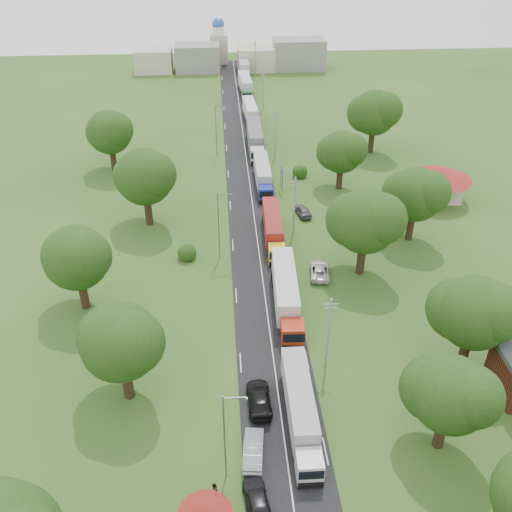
{
  "coord_description": "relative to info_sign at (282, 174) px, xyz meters",
  "views": [
    {
      "loc": [
        -5.05,
        -51.22,
        43.33
      ],
      "look_at": [
        -0.8,
        10.37,
        3.0
      ],
      "focal_mm": 40.0,
      "sensor_mm": 36.0,
      "label": 1
    }
  ],
  "objects": [
    {
      "name": "ground",
      "position": [
        -5.2,
        -35.0,
        -3.0
      ],
      "size": [
        260.0,
        260.0,
        0.0
      ],
      "primitive_type": "plane",
      "color": "#27511B",
      "rests_on": "ground"
    },
    {
      "name": "road",
      "position": [
        -5.2,
        -15.0,
        -3.0
      ],
      "size": [
        8.0,
        200.0,
        0.04
      ],
      "primitive_type": "cube",
      "color": "black",
      "rests_on": "ground"
    },
    {
      "name": "info_sign",
      "position": [
        0.0,
        0.0,
        0.0
      ],
      "size": [
        0.12,
        3.1,
        4.1
      ],
      "color": "slate",
      "rests_on": "ground"
    },
    {
      "name": "pole_1",
      "position": [
        0.3,
        -42.0,
        1.68
      ],
      "size": [
        1.6,
        0.24,
        9.0
      ],
      "color": "gray",
      "rests_on": "ground"
    },
    {
      "name": "pole_2",
      "position": [
        0.3,
        -14.0,
        1.68
      ],
      "size": [
        1.6,
        0.24,
        9.0
      ],
      "color": "gray",
      "rests_on": "ground"
    },
    {
      "name": "pole_3",
      "position": [
        0.3,
        14.0,
        1.68
      ],
      "size": [
        1.6,
        0.24,
        9.0
      ],
      "color": "gray",
      "rests_on": "ground"
    },
    {
      "name": "pole_4",
      "position": [
        0.3,
        42.0,
        1.68
      ],
      "size": [
        1.6,
        0.24,
        9.0
      ],
      "color": "gray",
      "rests_on": "ground"
    },
    {
      "name": "pole_5",
      "position": [
        0.3,
        70.0,
        1.68
      ],
      "size": [
        1.6,
        0.24,
        9.0
      ],
      "color": "gray",
      "rests_on": "ground"
    },
    {
      "name": "lamp_0",
      "position": [
        -10.55,
        -55.0,
        2.55
      ],
      "size": [
        2.03,
        0.22,
        10.0
      ],
      "color": "slate",
      "rests_on": "ground"
    },
    {
      "name": "lamp_1",
      "position": [
        -10.55,
        -20.0,
        2.55
      ],
      "size": [
        2.03,
        0.22,
        10.0
      ],
      "color": "slate",
      "rests_on": "ground"
    },
    {
      "name": "lamp_2",
      "position": [
        -10.55,
        15.0,
        2.55
      ],
      "size": [
        2.03,
        0.22,
        10.0
      ],
      "color": "slate",
      "rests_on": "ground"
    },
    {
      "name": "tree_2",
      "position": [
        8.79,
        -52.86,
        3.59
      ],
      "size": [
        8.0,
        8.0,
        10.1
      ],
      "color": "#382616",
      "rests_on": "ground"
    },
    {
      "name": "tree_3",
      "position": [
        14.79,
        -42.84,
        4.22
      ],
      "size": [
        8.8,
        8.8,
        11.07
      ],
      "color": "#382616",
      "rests_on": "ground"
    },
    {
      "name": "tree_4",
      "position": [
        7.79,
        -24.83,
        4.85
      ],
      "size": [
        9.6,
        9.6,
        12.05
      ],
      "color": "#382616",
      "rests_on": "ground"
    },
    {
      "name": "tree_5",
      "position": [
        16.79,
        -16.84,
        4.22
      ],
      "size": [
        8.8,
        8.8,
        11.07
      ],
      "color": "#382616",
      "rests_on": "ground"
    },
    {
      "name": "tree_6",
      "position": [
        9.79,
        0.14,
        3.59
      ],
      "size": [
        8.0,
        8.0,
        10.1
      ],
      "color": "#382616",
      "rests_on": "ground"
    },
    {
      "name": "tree_7",
      "position": [
        18.79,
        15.17,
        4.85
      ],
      "size": [
        9.6,
        9.6,
        12.05
      ],
      "color": "#382616",
      "rests_on": "ground"
    },
    {
      "name": "tree_10",
      "position": [
        -20.21,
        -44.84,
        4.22
      ],
      "size": [
        8.8,
        8.8,
        11.07
      ],
      "color": "#382616",
      "rests_on": "ground"
    },
    {
      "name": "tree_11",
      "position": [
        -27.21,
        -29.84,
        4.22
      ],
      "size": [
        8.8,
        8.8,
        11.07
      ],
      "color": "#382616",
      "rests_on": "ground"
    },
    {
      "name": "tree_12",
      "position": [
        -21.21,
        -9.83,
        4.85
      ],
      "size": [
        9.6,
        9.6,
        12.05
      ],
      "color": "#382616",
      "rests_on": "ground"
    },
    {
      "name": "tree_13",
      "position": [
        -29.21,
        10.16,
        4.22
      ],
      "size": [
        8.8,
        8.8,
        11.07
      ],
      "color": "#382616",
      "rests_on": "ground"
    },
    {
      "name": "house_cream",
      "position": [
        24.8,
        -5.0,
        0.64
      ],
      "size": [
        10.08,
        10.08,
        5.8
      ],
      "color": "#BEB79E",
      "rests_on": "ground"
    },
    {
      "name": "distant_town",
      "position": [
        -4.52,
        75.0,
        0.49
      ],
      "size": [
        52.0,
        8.0,
        8.0
      ],
      "color": "gray",
      "rests_on": "ground"
    },
    {
      "name": "church",
      "position": [
        -9.2,
        83.0,
        2.39
      ],
      "size": [
        5.0,
        5.0,
        12.3
      ],
      "color": "#BEB79E",
      "rests_on": "ground"
    },
    {
      "name": "truck_0",
      "position": [
        -3.54,
        -49.64,
        -0.97
      ],
      "size": [
        2.41,
        13.82,
        3.83
      ],
      "color": "silver",
      "rests_on": "ground"
    },
    {
      "name": "truck_1",
      "position": [
        -2.89,
        -31.89,
        -0.76
      ],
      "size": [
        3.13,
        15.31,
        4.23
      ],
      "color": "#A32812",
      "rests_on": "ground"
    },
    {
      "name": "truck_2",
      "position": [
        -2.98,
        -16.03,
        -1.0
      ],
      "size": [
        2.67,
        13.63,
        3.77
      ],
      "color": "yellow",
      "rests_on": "ground"
    },
    {
      "name": "truck_3",
      "position": [
        -3.03,
        1.98,
        -1.0
      ],
      "size": [
        2.35,
        13.61,
        3.78
      ],
      "color": "#1A28A0",
      "rests_on": "ground"
    },
    {
      "name": "truck_4",
      "position": [
        -3.29,
        17.97,
        -0.74
      ],
      "size": [
        2.77,
        15.4,
        4.27
      ],
      "color": "silver",
      "rests_on": "ground"
    },
    {
      "name": "truck_5",
      "position": [
        -3.17,
        33.68,
        -1.01
      ],
      "size": [
        2.87,
        13.61,
        3.76
      ],
      "color": "maroon",
      "rests_on": "ground"
    },
    {
      "name": "truck_6",
      "position": [
        -3.22,
        53.04,
        -0.89
      ],
      "size": [
        3.12,
        14.44,
        3.99
      ],
      "color": "#266735",
      "rests_on": "ground"
    },
    {
      "name": "truck_7",
      "position": [
        -2.83,
        69.53,
        -0.84
      ],
      "size": [
        2.78,
        14.7,
        4.07
      ],
      "color": "#A7A7A7",
      "rests_on": "ground"
    },
    {
      "name": "car_lane_front",
      "position": [
        -8.2,
        -58.12,
        -2.18
      ],
      "size": [
        2.56,
        5.05,
        1.65
      ],
      "primitive_type": "imported",
      "rotation": [
        0.0,
        0.0,
        3.27
      ],
      "color": "black",
      "rests_on": "ground"
    },
    {
      "name": "car_lane_mid",
      "position": [
        -8.2,
        -53.0,
        -2.18
      ],
      "size": [
        2.28,
        5.15,
        1.64
      ],
      "primitive_type": "imported",
      "rotation": [
        0.0,
        0.0,
        3.03
      ],
      "color": "#9B9CA2",
      "rests_on": "ground"
    },
    {
      "name": "car_lane_rear",
      "position": [
        -7.23,
        -47.0,
        -2.18
      ],
      "size": [
        2.42,
        5.69,
        1.64
      ],
      "primitive_type": "imported",
      "rotation": [
        0.0,
        0.0,
        3.16
      ],
      "color": "black",
      "rests_on": "ground"
    },
    {
      "name": "car_verge_near",
      "position": [
        2.35,
        -25.23,
        -2.27
      ],
      "size": [
        3.06,
        5.51,
        1.46
      ],
      "primitive_type": "imported",
      "rotation": [
        0.0,
        0.0,
        3.02
      ],
      "color": "silver",
      "rests_on": "ground"
    },
    {
      "name": "car_verge_far",
      "position": [
        2.39,
        -8.82,
        -2.25
      ],
      "size": [
        2.64,
        4.68,
        1.5
      ],
      "primitive_type": "imported",
      "rotation": [
        0.0,
        0.0,
        3.35
      ],
      "color": "#4D4E53",
      "rests_on": "ground"
    },
    {
      "name": "pedestrian_booth",
      "position": [
        -11.7,
        -57.0,
        -2.15
      ],
      "size": [
        0.95,
        1.03,
        1.7
      ],
      "primitive_type": "imported",
      "rotation": [
        0.0,
        0.0,
        -1.09
      ],
      "color": "gray",
      "rests_on": "ground"
    }
  ]
}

